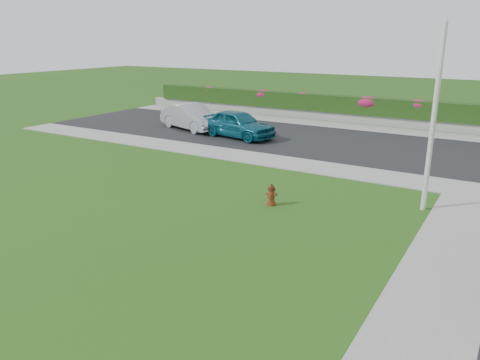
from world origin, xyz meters
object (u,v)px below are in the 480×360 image
Objects in this scene: fire_hydrant at (271,195)px; utility_pole at (433,121)px; sedan_teal at (238,124)px; sedan_silver at (191,117)px.

utility_pole reaches higher than fire_hydrant.
sedan_teal is (-6.60, 8.68, 0.44)m from fire_hydrant.
fire_hydrant is 10.91m from sedan_teal.
sedan_silver is 16.39m from utility_pole.
sedan_teal is at bearing 149.42° from utility_pole.
sedan_silver is (-3.62, 0.55, 0.00)m from sedan_teal.
sedan_teal is 0.97× the size of sedan_silver.
sedan_teal is at bearing -80.68° from sedan_silver.
utility_pole is at bearing 22.50° from fire_hydrant.
sedan_teal reaches higher than fire_hydrant.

